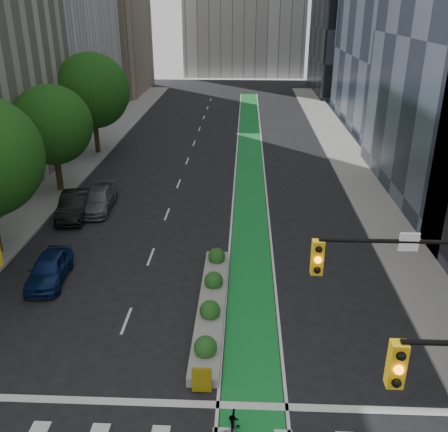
# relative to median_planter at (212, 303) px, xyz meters

# --- Properties ---
(ground) EXTENTS (160.00, 160.00, 0.00)m
(ground) POSITION_rel_median_planter_xyz_m (-1.20, -7.04, -0.37)
(ground) COLOR black
(ground) RESTS_ON ground
(sidewalk_left) EXTENTS (3.60, 90.00, 0.15)m
(sidewalk_left) POSITION_rel_median_planter_xyz_m (-13.00, 17.96, -0.30)
(sidewalk_left) COLOR gray
(sidewalk_left) RESTS_ON ground
(sidewalk_right) EXTENTS (3.60, 90.00, 0.15)m
(sidewalk_right) POSITION_rel_median_planter_xyz_m (10.60, 17.96, -0.30)
(sidewalk_right) COLOR gray
(sidewalk_right) RESTS_ON ground
(bike_lane_paint) EXTENTS (2.20, 70.00, 0.01)m
(bike_lane_paint) POSITION_rel_median_planter_xyz_m (1.80, 22.96, -0.37)
(bike_lane_paint) COLOR #188433
(bike_lane_paint) RESTS_ON ground
(building_tan_far) EXTENTS (14.00, 16.00, 26.00)m
(building_tan_far) POSITION_rel_median_planter_xyz_m (-21.20, 58.96, 12.63)
(building_tan_far) COLOR tan
(building_tan_far) RESTS_ON ground
(tree_midfar) EXTENTS (5.60, 5.60, 7.76)m
(tree_midfar) POSITION_rel_median_planter_xyz_m (-12.20, 14.96, 4.57)
(tree_midfar) COLOR black
(tree_midfar) RESTS_ON ground
(tree_far) EXTENTS (6.60, 6.60, 9.00)m
(tree_far) POSITION_rel_median_planter_xyz_m (-12.20, 24.96, 5.32)
(tree_far) COLOR black
(tree_far) RESTS_ON ground
(median_planter) EXTENTS (1.20, 10.26, 1.10)m
(median_planter) POSITION_rel_median_planter_xyz_m (0.00, 0.00, 0.00)
(median_planter) COLOR gray
(median_planter) RESTS_ON ground
(bicycle) EXTENTS (0.75, 1.97, 1.02)m
(bicycle) POSITION_rel_median_planter_xyz_m (1.16, -7.43, 0.14)
(bicycle) COLOR gray
(bicycle) RESTS_ON ground
(parked_car_left_near) EXTENTS (1.99, 4.24, 1.40)m
(parked_car_left_near) POSITION_rel_median_planter_xyz_m (-8.25, 2.19, 0.33)
(parked_car_left_near) COLOR #0D1F4F
(parked_car_left_near) RESTS_ON ground
(parked_car_left_mid) EXTENTS (2.17, 4.89, 1.56)m
(parked_car_left_mid) POSITION_rel_median_planter_xyz_m (-9.62, 10.38, 0.41)
(parked_car_left_mid) COLOR black
(parked_car_left_mid) RESTS_ON ground
(parked_car_left_far) EXTENTS (2.16, 4.88, 1.39)m
(parked_car_left_far) POSITION_rel_median_planter_xyz_m (-8.42, 11.62, 0.32)
(parked_car_left_far) COLOR #515355
(parked_car_left_far) RESTS_ON ground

